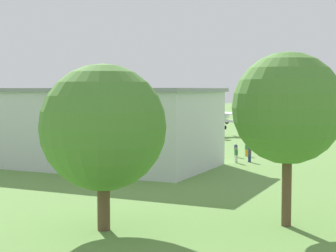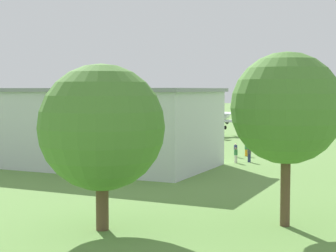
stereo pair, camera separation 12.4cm
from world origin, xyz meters
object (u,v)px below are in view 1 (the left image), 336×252
person_beside_truck (247,150)px  biplane (220,119)px  person_walking_on_apron (250,154)px  tree_behind_hangar_left (103,128)px  person_by_parked_cars (236,155)px  tree_by_windsock (288,108)px  windsock (253,97)px  hangar (32,125)px  person_near_hangar_door (236,150)px

person_beside_truck → biplane: bearing=-61.3°
person_walking_on_apron → tree_behind_hangar_left: 30.14m
person_by_parked_cars → tree_by_windsock: 26.49m
biplane → person_by_parked_cars: 32.51m
windsock → person_beside_truck: bearing=107.6°
person_beside_truck → tree_by_windsock: bearing=113.3°
tree_by_windsock → person_beside_truck: bearing=-66.7°
hangar → person_by_parked_cars: bearing=-156.4°
person_beside_truck → tree_behind_hangar_left: bearing=96.7°
biplane → windsock: (-1.55, -12.20, 3.33)m
person_walking_on_apron → person_by_parked_cars: person_walking_on_apron is taller
hangar → tree_behind_hangar_left: (-22.84, 19.94, 1.68)m
biplane → tree_by_windsock: size_ratio=0.83×
person_beside_truck → tree_behind_hangar_left: 34.98m
hangar → person_beside_truck: 23.95m
tree_behind_hangar_left → windsock: (15.33, -70.14, 0.63)m
person_by_parked_cars → tree_by_windsock: size_ratio=0.17×
person_by_parked_cars → tree_by_windsock: (-11.58, 23.12, 5.74)m
hangar → person_near_hangar_door: hangar is taller
tree_behind_hangar_left → person_beside_truck: bearing=-83.3°
biplane → person_near_hangar_door: 27.70m
biplane → tree_by_windsock: tree_by_windsock is taller
person_near_hangar_door → person_beside_truck: (-0.80, -1.32, -0.02)m
tree_by_windsock → windsock: tree_by_windsock is taller
person_walking_on_apron → person_by_parked_cars: 1.56m
biplane → windsock: size_ratio=1.14×
hangar → person_beside_truck: hangar is taller
person_walking_on_apron → person_by_parked_cars: bearing=46.8°
person_near_hangar_door → tree_by_windsock: tree_by_windsock is taller
tree_behind_hangar_left → person_walking_on_apron: bearing=-86.1°
tree_behind_hangar_left → windsock: 71.80m
biplane → person_near_hangar_door: biplane is taller
windsock → person_walking_on_apron: bearing=108.2°
person_beside_truck → person_walking_on_apron: bearing=112.8°
biplane → tree_by_windsock: 58.41m
hangar → person_walking_on_apron: size_ratio=23.12×
person_beside_truck → tree_by_windsock: 32.08m
person_near_hangar_door → windsock: windsock is taller
hangar → biplane: hangar is taller
hangar → biplane: bearing=-98.9°
person_near_hangar_door → tree_by_windsock: size_ratio=0.16×
person_near_hangar_door → tree_by_windsock: bearing=115.7°
person_near_hangar_door → hangar: bearing=36.1°
tree_by_windsock → person_near_hangar_door: bearing=-64.3°
biplane → tree_behind_hangar_left: bearing=106.2°
tree_by_windsock → windsock: 68.94m
person_near_hangar_door → person_beside_truck: 1.55m
person_near_hangar_door → person_by_parked_cars: size_ratio=0.98×
tree_by_windsock → tree_behind_hangar_left: bearing=32.7°
person_by_parked_cars → windsock: bearing=-73.6°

